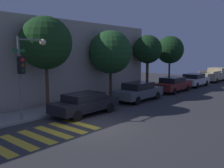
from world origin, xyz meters
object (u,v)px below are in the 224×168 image
Objects in this scene: tree_far_end at (148,50)px; tree_behind_truck at (170,50)px; sedan_far_end at (173,84)px; tree_near_corner at (46,43)px; traffic_light_pole at (26,63)px; pickup_truck at (214,75)px; tree_midblock at (111,52)px; sedan_near_corner at (85,103)px; sedan_tail_of_row at (194,80)px; sedan_middle at (139,91)px.

tree_far_end is 0.97× the size of tree_behind_truck.
tree_near_corner is at bearing 168.10° from sedan_far_end.
traffic_light_pole is 2.74m from tree_near_corner.
tree_midblock is at bearing 171.68° from pickup_truck.
tree_far_end reaches higher than sedan_far_end.
pickup_truck reaches higher than sedan_near_corner.
tree_midblock is 10.12m from tree_behind_truck.
tree_far_end is at bearing 180.00° from tree_behind_truck.
tree_near_corner is (-17.15, 2.56, 3.54)m from sedan_tail_of_row.
sedan_middle is 5.63m from sedan_far_end.
sedan_middle is 0.74× the size of tree_near_corner.
pickup_truck is 12.60m from tree_far_end.
sedan_tail_of_row is 17.69m from tree_near_corner.
sedan_near_corner is at bearing 180.00° from sedan_middle.
traffic_light_pole is 1.03× the size of sedan_middle.
tree_midblock is at bearing 25.63° from sedan_near_corner.
pickup_truck is 24.01m from tree_near_corner.
tree_behind_truck is (16.26, -0.00, -0.30)m from tree_near_corner.
tree_near_corner is (-23.63, 2.56, 3.41)m from pickup_truck.
sedan_tail_of_row is 6.48m from pickup_truck.
sedan_near_corner is 0.73× the size of tree_near_corner.
tree_near_corner is 16.27m from tree_behind_truck.
sedan_tail_of_row is 0.80× the size of tree_midblock.
tree_far_end is at bearing 154.89° from sedan_tail_of_row.
sedan_tail_of_row is at bearing 0.00° from sedan_middle.
sedan_near_corner is 0.82× the size of pickup_truck.
tree_midblock is (8.29, 1.29, 0.56)m from traffic_light_pole.
sedan_far_end is at bearing -180.00° from pickup_truck.
traffic_light_pole reaches higher than sedan_far_end.
traffic_light_pole is 25.90m from pickup_truck.
sedan_middle is at bearing -153.76° from tree_far_end.
traffic_light_pole is at bearing -148.88° from tree_near_corner.
tree_near_corner reaches higher than pickup_truck.
pickup_truck is 8.39m from tree_behind_truck.
traffic_light_pole is at bearing -171.14° from tree_midblock.
tree_near_corner is at bearing 180.00° from tree_behind_truck.
sedan_near_corner is at bearing -154.37° from tree_midblock.
tree_midblock is (-5.98, 2.56, 2.97)m from sedan_far_end.
sedan_middle is at bearing -165.32° from tree_behind_truck.
sedan_tail_of_row is (19.29, -1.26, -2.42)m from traffic_light_pole.
sedan_middle is 17.12m from pickup_truck.
tree_midblock reaches higher than sedan_near_corner.
tree_behind_truck is (-7.36, 2.56, 3.11)m from pickup_truck.
tree_near_corner reaches higher than tree_far_end.
sedan_near_corner is 6.64m from tree_midblock.
sedan_tail_of_row is 0.83× the size of pickup_truck.
sedan_near_corner is 11.31m from sedan_far_end.
sedan_far_end is (11.31, -0.00, 0.04)m from sedan_near_corner.
sedan_tail_of_row is (16.33, -0.00, 0.04)m from sedan_near_corner.
tree_behind_truck reaches higher than sedan_middle.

